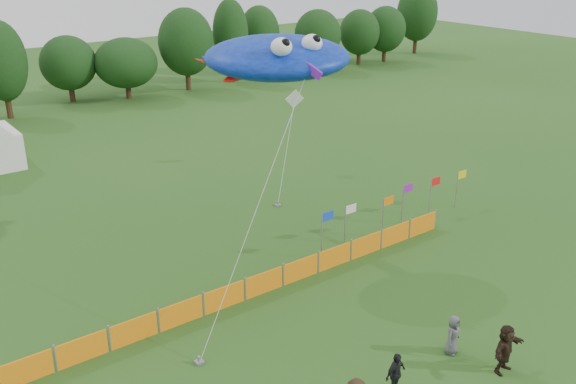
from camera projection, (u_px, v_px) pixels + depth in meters
ground at (392, 383)px, 22.21m from camera, size 160.00×160.00×0.00m
treeline at (31, 63)px, 54.92m from camera, size 104.57×8.78×8.36m
barrier_fence at (264, 283)px, 27.59m from camera, size 21.90×0.06×1.00m
flag_row at (395, 203)px, 33.38m from camera, size 10.73×0.70×2.28m
spectator_d at (396, 374)px, 21.38m from camera, size 0.97×0.47×1.60m
spectator_e at (453, 335)px, 23.52m from camera, size 0.87×0.70×1.56m
spectator_f at (505, 349)px, 22.47m from camera, size 1.78×0.73×1.87m
stingray_kite at (272, 56)px, 28.28m from camera, size 11.67×14.12×10.63m
small_kite_white at (291, 123)px, 40.15m from camera, size 5.70×5.17×5.26m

